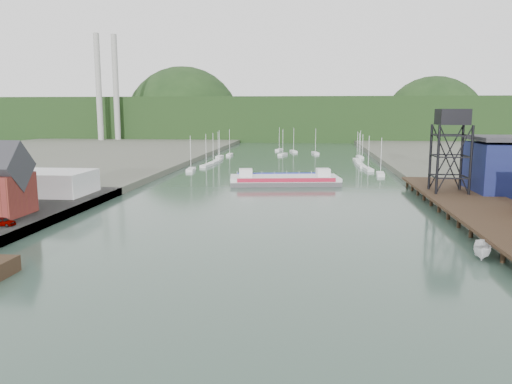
% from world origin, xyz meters
% --- Properties ---
extents(ground, '(600.00, 600.00, 0.00)m').
position_xyz_m(ground, '(0.00, 0.00, 0.00)').
color(ground, '#283F33').
rests_on(ground, ground).
extents(east_pier, '(14.00, 70.00, 2.45)m').
position_xyz_m(east_pier, '(37.00, 45.00, 1.90)').
color(east_pier, black).
rests_on(east_pier, ground).
extents(white_shed, '(18.00, 12.00, 4.50)m').
position_xyz_m(white_shed, '(-44.00, 50.00, 3.85)').
color(white_shed, silver).
rests_on(white_shed, west_quay).
extents(lift_tower, '(6.50, 6.50, 16.00)m').
position_xyz_m(lift_tower, '(35.00, 58.00, 15.65)').
color(lift_tower, black).
rests_on(lift_tower, east_pier).
extents(marina_sailboats, '(57.71, 92.65, 0.90)m').
position_xyz_m(marina_sailboats, '(0.08, 138.46, 0.35)').
color(marina_sailboats, silver).
rests_on(marina_sailboats, ground).
extents(smokestacks, '(11.20, 8.20, 60.00)m').
position_xyz_m(smokestacks, '(-106.00, 232.50, 30.00)').
color(smokestacks, '#9E9E99').
rests_on(smokestacks, ground).
extents(distant_hills, '(500.00, 120.00, 80.00)m').
position_xyz_m(distant_hills, '(-3.98, 301.35, 10.38)').
color(distant_hills, black).
rests_on(distant_hills, ground).
extents(chain_ferry, '(27.71, 14.37, 3.81)m').
position_xyz_m(chain_ferry, '(1.84, 79.48, 1.09)').
color(chain_ferry, '#4A4A4C').
rests_on(chain_ferry, ground).
extents(motorboat, '(3.65, 5.74, 2.08)m').
position_xyz_m(motorboat, '(29.02, 19.15, 1.04)').
color(motorboat, silver).
rests_on(motorboat, ground).
extents(car_west_a, '(3.79, 1.89, 1.24)m').
position_xyz_m(car_west_a, '(-35.19, 23.04, 2.22)').
color(car_west_a, '#999999').
rests_on(car_west_a, west_quay).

